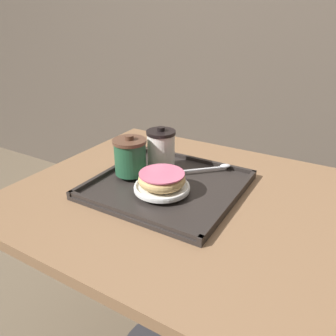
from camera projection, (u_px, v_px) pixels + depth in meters
wall_behind at (288, 19)px, 1.61m from camera, size 8.00×0.05×2.40m
cafe_table at (178, 242)px, 1.02m from camera, size 0.91×0.81×0.75m
serving_tray at (168, 185)px, 0.96m from camera, size 0.41×0.40×0.02m
coffee_cup_front at (130, 156)px, 0.98m from camera, size 0.10×0.10×0.12m
coffee_cup_rear at (161, 148)px, 1.02m from camera, size 0.09×0.09×0.13m
plate_with_chocolate_donut at (162, 187)px, 0.90m from camera, size 0.16×0.16×0.01m
donut_chocolate_glazed at (162, 179)px, 0.89m from camera, size 0.13×0.13×0.04m
spoon at (217, 167)px, 1.03m from camera, size 0.13×0.12×0.01m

